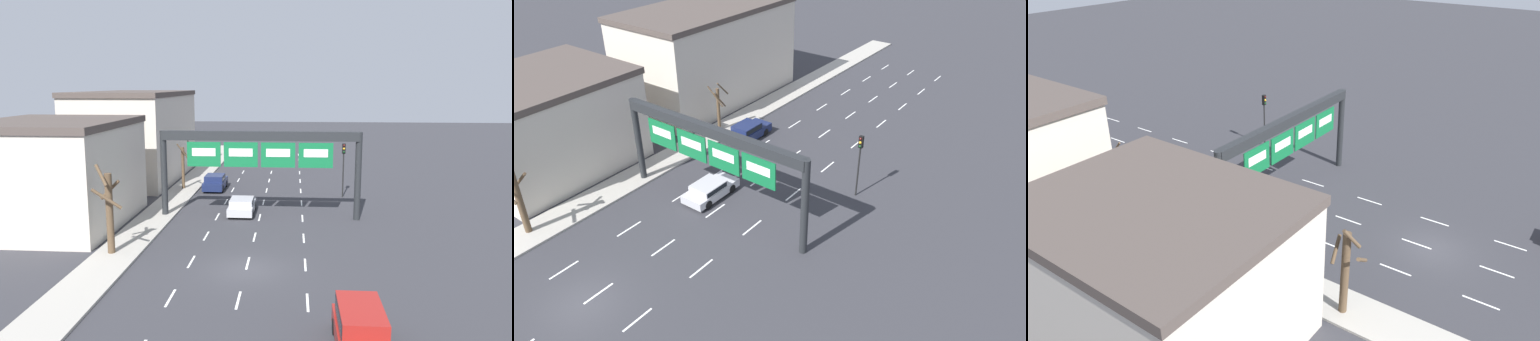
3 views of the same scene
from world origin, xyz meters
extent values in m
plane|color=#333338|center=(0.00, 0.00, 0.00)|extent=(220.00, 220.00, 0.00)
cube|color=white|center=(-3.30, 1.00, 0.01)|extent=(0.12, 2.00, 0.01)
cube|color=white|center=(-3.30, 6.00, 0.01)|extent=(0.12, 2.00, 0.01)
cube|color=white|center=(-3.30, 11.00, 0.01)|extent=(0.12, 2.00, 0.01)
cube|color=white|center=(-3.30, 16.00, 0.01)|extent=(0.12, 2.00, 0.01)
cube|color=white|center=(-3.30, 21.00, 0.01)|extent=(0.12, 2.00, 0.01)
cube|color=white|center=(-3.30, 26.00, 0.01)|extent=(0.12, 2.00, 0.01)
cube|color=white|center=(-3.30, 31.00, 0.01)|extent=(0.12, 2.00, 0.01)
cube|color=white|center=(-3.30, 36.00, 0.01)|extent=(0.12, 2.00, 0.01)
cube|color=white|center=(-3.30, 41.00, 0.01)|extent=(0.12, 2.00, 0.01)
cube|color=white|center=(-3.30, 46.00, 0.01)|extent=(0.12, 2.00, 0.01)
cube|color=white|center=(0.00, 1.00, 0.01)|extent=(0.12, 2.00, 0.01)
cube|color=white|center=(0.00, 6.00, 0.01)|extent=(0.12, 2.00, 0.01)
cube|color=white|center=(0.00, 11.00, 0.01)|extent=(0.12, 2.00, 0.01)
cube|color=white|center=(0.00, 16.00, 0.01)|extent=(0.12, 2.00, 0.01)
cube|color=white|center=(0.00, 21.00, 0.01)|extent=(0.12, 2.00, 0.01)
cube|color=white|center=(0.00, 26.00, 0.01)|extent=(0.12, 2.00, 0.01)
cube|color=white|center=(0.00, 31.00, 0.01)|extent=(0.12, 2.00, 0.01)
cube|color=white|center=(0.00, 36.00, 0.01)|extent=(0.12, 2.00, 0.01)
cube|color=white|center=(0.00, 41.00, 0.01)|extent=(0.12, 2.00, 0.01)
cube|color=white|center=(0.00, 46.00, 0.01)|extent=(0.12, 2.00, 0.01)
cube|color=white|center=(3.30, 1.00, 0.01)|extent=(0.12, 2.00, 0.01)
cube|color=white|center=(3.30, 6.00, 0.01)|extent=(0.12, 2.00, 0.01)
cube|color=white|center=(3.30, 11.00, 0.01)|extent=(0.12, 2.00, 0.01)
cube|color=white|center=(3.30, 16.00, 0.01)|extent=(0.12, 2.00, 0.01)
cube|color=white|center=(3.30, 21.00, 0.01)|extent=(0.12, 2.00, 0.01)
cube|color=white|center=(3.30, 26.00, 0.01)|extent=(0.12, 2.00, 0.01)
cube|color=white|center=(3.30, 31.00, 0.01)|extent=(0.12, 2.00, 0.01)
cube|color=white|center=(3.30, 36.00, 0.01)|extent=(0.12, 2.00, 0.01)
cube|color=white|center=(3.30, 41.00, 0.01)|extent=(0.12, 2.00, 0.01)
cube|color=white|center=(3.30, 46.00, 0.01)|extent=(0.12, 2.00, 0.01)
cylinder|color=#232628|center=(-7.40, 10.97, 3.34)|extent=(0.49, 0.49, 6.69)
cylinder|color=#232628|center=(7.40, 10.97, 3.34)|extent=(0.49, 0.49, 6.69)
cube|color=#232628|center=(0.00, 10.97, 6.34)|extent=(14.80, 0.60, 0.70)
cube|color=#116B38|center=(-4.21, 10.63, 4.95)|extent=(2.55, 0.08, 1.87)
cube|color=white|center=(-4.21, 10.58, 5.12)|extent=(1.79, 0.02, 0.60)
cube|color=#116B38|center=(-1.40, 10.63, 4.95)|extent=(2.55, 0.08, 1.87)
cube|color=white|center=(-1.40, 10.58, 5.12)|extent=(1.79, 0.02, 0.60)
cube|color=#116B38|center=(1.40, 10.63, 4.95)|extent=(2.55, 0.08, 1.87)
cube|color=white|center=(1.40, 10.58, 5.12)|extent=(1.79, 0.02, 0.60)
cube|color=#116B38|center=(4.21, 10.63, 4.95)|extent=(2.55, 0.08, 1.87)
cube|color=white|center=(4.21, 10.58, 5.12)|extent=(1.79, 0.02, 0.60)
cube|color=beige|center=(-14.72, 8.17, 3.58)|extent=(9.85, 11.98, 7.16)
cube|color=#4C423D|center=(-14.72, 8.17, 7.41)|extent=(10.04, 12.22, 0.50)
cube|color=beige|center=(-14.43, 26.51, 4.46)|extent=(9.26, 17.70, 8.92)
cube|color=#4C423D|center=(-14.43, 26.51, 9.17)|extent=(9.45, 18.05, 0.50)
cube|color=#19234C|center=(-5.04, 21.19, 0.57)|extent=(1.90, 4.48, 0.73)
cube|color=#19234C|center=(-5.04, 20.92, 1.20)|extent=(1.75, 2.33, 0.54)
cube|color=black|center=(-5.04, 20.92, 1.20)|extent=(1.78, 2.14, 0.39)
cylinder|color=black|center=(-5.90, 22.53, 0.33)|extent=(0.22, 0.66, 0.66)
cylinder|color=black|center=(-4.18, 22.53, 0.33)|extent=(0.22, 0.66, 0.66)
cylinder|color=black|center=(-5.90, 19.84, 0.33)|extent=(0.22, 0.66, 0.66)
cylinder|color=black|center=(-4.18, 19.84, 0.33)|extent=(0.22, 0.66, 0.66)
cube|color=#B7B7BC|center=(-1.48, 12.22, 0.50)|extent=(1.93, 4.33, 0.60)
cube|color=#B7B7BC|center=(-1.48, 11.96, 1.03)|extent=(1.78, 2.25, 0.46)
cube|color=black|center=(-1.48, 11.96, 1.03)|extent=(1.82, 2.07, 0.33)
cylinder|color=black|center=(-2.36, 13.51, 0.33)|extent=(0.22, 0.66, 0.66)
cylinder|color=black|center=(-0.61, 13.51, 0.33)|extent=(0.22, 0.66, 0.66)
cylinder|color=black|center=(-2.36, 10.92, 0.33)|extent=(0.22, 0.66, 0.66)
cylinder|color=black|center=(-0.61, 10.92, 0.33)|extent=(0.22, 0.66, 0.66)
cylinder|color=black|center=(7.07, 18.67, 2.00)|extent=(0.12, 0.12, 4.01)
cube|color=black|center=(7.07, 18.67, 4.46)|extent=(0.30, 0.24, 0.90)
sphere|color=#3D0E0C|center=(7.07, 18.54, 4.76)|extent=(0.20, 0.20, 0.20)
sphere|color=gold|center=(7.07, 18.54, 4.46)|extent=(0.20, 0.20, 0.20)
sphere|color=#0E3515|center=(7.07, 18.54, 4.16)|extent=(0.20, 0.20, 0.20)
cylinder|color=brown|center=(-8.12, 20.74, 2.16)|extent=(0.29, 0.29, 4.03)
cylinder|color=brown|center=(-7.68, 20.50, 3.30)|extent=(0.64, 1.03, 1.47)
cylinder|color=brown|center=(-7.86, 20.14, 3.69)|extent=(1.35, 0.68, 1.88)
cylinder|color=brown|center=(-7.48, 20.73, 4.33)|extent=(0.16, 1.37, 1.45)
cylinder|color=brown|center=(-8.34, 1.80, 2.58)|extent=(0.44, 0.44, 4.86)
cylinder|color=brown|center=(-8.44, 2.32, 3.92)|extent=(1.23, 0.44, 1.22)
camera|label=1|loc=(2.53, -26.27, 10.20)|focal=35.00mm
camera|label=2|loc=(20.14, -9.94, 20.66)|focal=35.00mm
camera|label=3|loc=(-26.80, -7.45, 18.49)|focal=35.00mm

